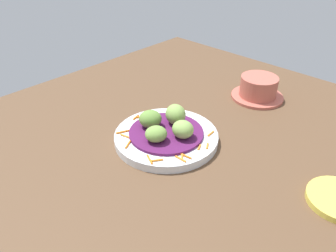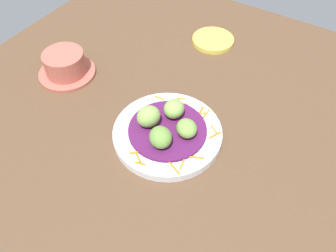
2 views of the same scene
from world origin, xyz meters
The scene contains 9 objects.
table_surface centered at (0.00, 0.00, 1.00)cm, with size 110.00×110.00×2.00cm, color brown.
main_plate centered at (-5.50, -3.24, 2.96)cm, with size 23.83×23.83×1.91cm, color silver.
cabbage_bed centered at (-5.50, -3.24, 4.25)cm, with size 17.06×17.06×0.67cm, color #51194C.
carrot_garnish centered at (-4.53, -6.65, 4.11)cm, with size 21.46×18.45×0.40cm.
guac_scoop_left centered at (-1.34, -2.29, 6.58)cm, with size 4.49×4.90×3.99cm, color #84A851.
guac_scoop_center centered at (-6.45, 0.91, 6.96)cm, with size 4.62×5.22×4.75cm, color #84A851.
guac_scoop_right centered at (-9.65, -4.19, 6.61)cm, with size 4.65×5.25×4.05cm, color olive.
guac_scoop_back centered at (-4.55, -7.40, 6.34)cm, with size 4.29×4.82×3.52cm, color #759E47.
terracotta_bowl centered at (-1.59, 30.00, 4.88)cm, with size 14.56×14.56×6.40cm.
Camera 1 is at (39.52, -49.90, 47.37)cm, focal length 36.43 mm.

